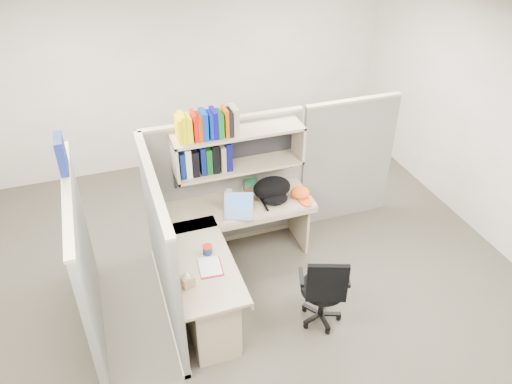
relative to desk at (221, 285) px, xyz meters
name	(u,v)px	position (x,y,z in m)	size (l,w,h in m)	color
ground	(251,288)	(0.41, 0.29, -0.44)	(6.00, 6.00, 0.00)	#37322A
room_shell	(250,160)	(0.41, 0.29, 1.18)	(6.00, 6.00, 6.00)	#BCB5A9
cubicle	(204,204)	(0.04, 0.74, 0.47)	(3.79, 1.84, 1.95)	slate
desk	(221,285)	(0.00, 0.00, 0.00)	(1.74, 1.75, 0.73)	gray
laptop	(238,207)	(0.39, 0.66, 0.40)	(0.31, 0.31, 0.22)	silver
backpack	(274,191)	(0.85, 0.81, 0.42)	(0.43, 0.33, 0.25)	black
orange_cap	(300,193)	(1.15, 0.77, 0.35)	(0.21, 0.25, 0.12)	#EB5814
snack_canister	(207,250)	(-0.07, 0.17, 0.34)	(0.10, 0.10, 0.09)	navy
tissue_box	(187,278)	(-0.35, -0.19, 0.38)	(0.11, 0.11, 0.17)	tan
mouse	(249,208)	(0.54, 0.73, 0.31)	(0.09, 0.06, 0.03)	#94B9D2
paper_cup	(229,194)	(0.40, 1.02, 0.34)	(0.07, 0.07, 0.10)	silver
book_stack	(251,185)	(0.67, 1.09, 0.35)	(0.18, 0.25, 0.12)	gray
loose_paper	(210,266)	(-0.10, -0.01, 0.29)	(0.20, 0.27, 0.00)	white
task_chair	(323,300)	(0.92, -0.40, -0.12)	(0.53, 0.49, 0.92)	black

